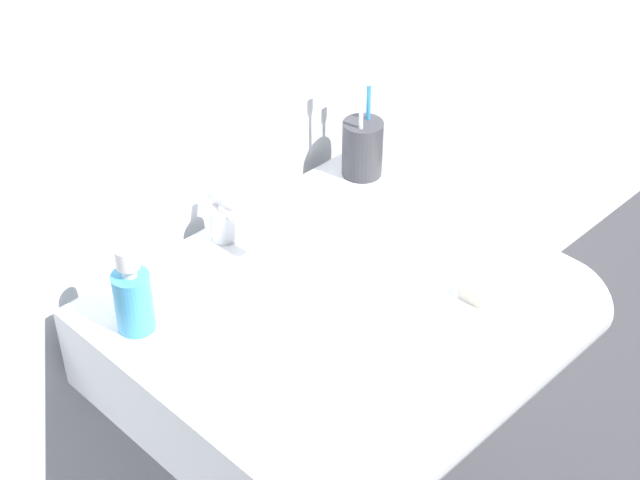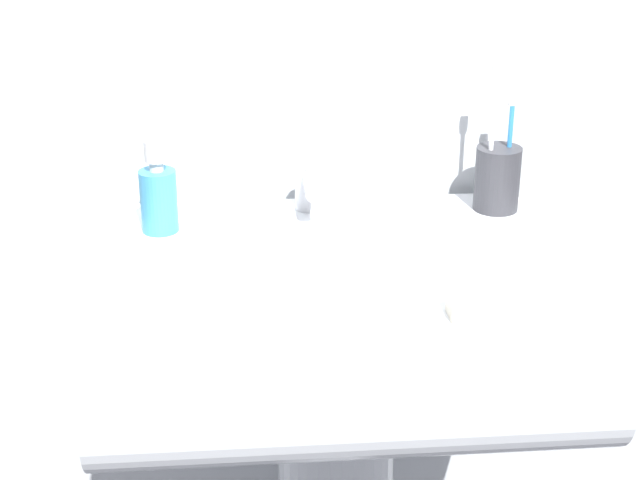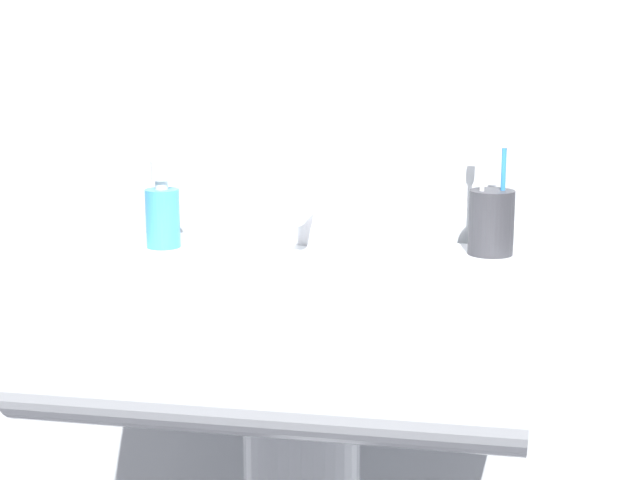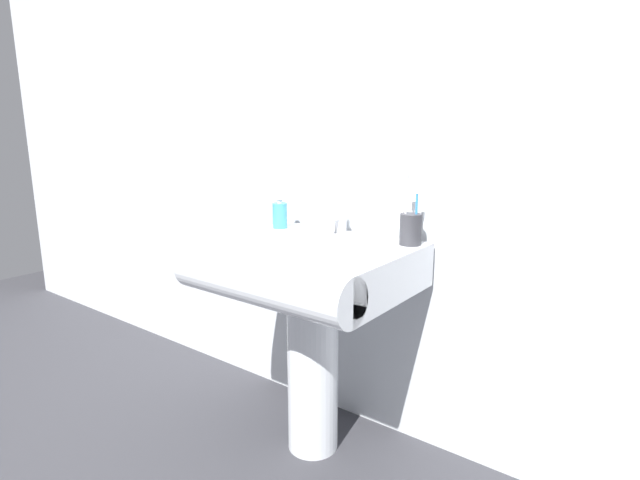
# 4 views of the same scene
# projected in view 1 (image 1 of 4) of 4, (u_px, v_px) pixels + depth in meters

# --- Properties ---
(sink_pedestal) EXTENTS (0.17, 0.17, 0.58)m
(sink_pedestal) POSITION_uv_depth(u_px,v_px,m) (324.00, 480.00, 1.67)
(sink_pedestal) COLOR white
(sink_pedestal) RESTS_ON ground
(sink_basin) EXTENTS (0.62, 0.53, 0.14)m
(sink_basin) POSITION_uv_depth(u_px,v_px,m) (351.00, 340.00, 1.43)
(sink_basin) COLOR white
(sink_basin) RESTS_ON sink_pedestal
(faucet) EXTENTS (0.04, 0.12, 0.07)m
(faucet) POSITION_uv_depth(u_px,v_px,m) (230.00, 221.00, 1.48)
(faucet) COLOR silver
(faucet) RESTS_ON sink_basin
(toothbrush_cup) EXTENTS (0.07, 0.07, 0.22)m
(toothbrush_cup) POSITION_uv_depth(u_px,v_px,m) (363.00, 147.00, 1.62)
(toothbrush_cup) COLOR #38383D
(toothbrush_cup) RESTS_ON sink_basin
(soap_bottle) EXTENTS (0.05, 0.05, 0.14)m
(soap_bottle) POSITION_uv_depth(u_px,v_px,m) (133.00, 297.00, 1.31)
(soap_bottle) COLOR #3F99CC
(soap_bottle) RESTS_ON sink_basin
(bar_soap) EXTENTS (0.07, 0.04, 0.02)m
(bar_soap) POSITION_uv_depth(u_px,v_px,m) (486.00, 286.00, 1.40)
(bar_soap) COLOR silver
(bar_soap) RESTS_ON sink_basin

